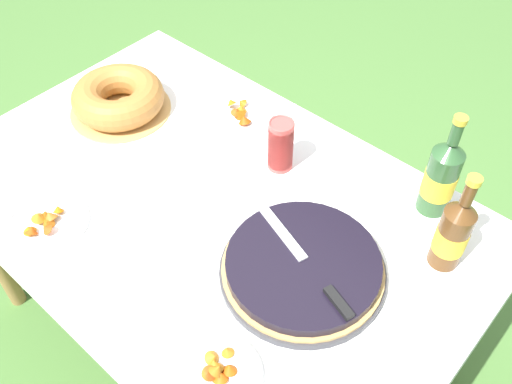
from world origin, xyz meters
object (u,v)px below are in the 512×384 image
object	(u,v)px
cup_stack	(281,145)
cider_bottle_green	(441,177)
serving_knife	(311,268)
snack_plate_right	(47,221)
snack_plate_near	(217,373)
snack_plate_left	(237,117)
bundt_cake	(118,98)
berry_tart	(303,268)
cider_bottle_amber	(453,233)

from	to	relation	value
cup_stack	cider_bottle_green	distance (m)	0.44
serving_knife	snack_plate_right	xyz separation A→B (m)	(-0.63, -0.31, -0.05)
cup_stack	snack_plate_near	size ratio (longest dim) A/B	0.83
cup_stack	cider_bottle_green	xyz separation A→B (m)	(0.41, 0.15, 0.04)
cider_bottle_green	snack_plate_near	world-z (taller)	cider_bottle_green
serving_knife	snack_plate_left	world-z (taller)	serving_knife
serving_knife	bundt_cake	size ratio (longest dim) A/B	1.14
cider_bottle_green	snack_plate_right	xyz separation A→B (m)	(-0.73, -0.73, -0.11)
berry_tart	serving_knife	size ratio (longest dim) A/B	1.12
bundt_cake	cider_bottle_amber	xyz separation A→B (m)	(1.06, 0.16, 0.06)
cider_bottle_green	snack_plate_left	xyz separation A→B (m)	(-0.64, -0.08, -0.11)
serving_knife	cider_bottle_green	bearing A→B (deg)	-85.21
berry_tart	cup_stack	xyz separation A→B (m)	(-0.28, 0.25, 0.05)
serving_knife	cup_stack	xyz separation A→B (m)	(-0.31, 0.26, 0.02)
bundt_cake	cider_bottle_green	size ratio (longest dim) A/B	1.01
cider_bottle_green	snack_plate_right	distance (m)	1.03
berry_tart	bundt_cake	size ratio (longest dim) A/B	1.28
snack_plate_left	snack_plate_right	world-z (taller)	snack_plate_left
serving_knife	snack_plate_near	distance (m)	0.32
snack_plate_near	snack_plate_right	world-z (taller)	snack_plate_near
cider_bottle_green	bundt_cake	bearing A→B (deg)	-162.68
berry_tart	snack_plate_near	bearing A→B (deg)	-85.26
bundt_cake	snack_plate_left	bearing A→B (deg)	34.86
berry_tart	cup_stack	size ratio (longest dim) A/B	2.51
snack_plate_left	snack_plate_near	bearing A→B (deg)	-49.96
berry_tart	cider_bottle_amber	world-z (taller)	cider_bottle_amber
snack_plate_near	cider_bottle_amber	bearing A→B (deg)	70.56
snack_plate_near	cup_stack	bearing A→B (deg)	118.24
cup_stack	snack_plate_right	size ratio (longest dim) A/B	0.76
cider_bottle_green	snack_plate_right	size ratio (longest dim) A/B	1.47
snack_plate_left	berry_tart	bearing A→B (deg)	-31.89
bundt_cake	cider_bottle_amber	size ratio (longest dim) A/B	1.08
cup_stack	berry_tart	bearing A→B (deg)	-41.71
snack_plate_right	cider_bottle_green	bearing A→B (deg)	44.94
cider_bottle_green	snack_plate_near	distance (m)	0.75
serving_knife	snack_plate_near	bearing A→B (deg)	107.89
berry_tart	snack_plate_right	xyz separation A→B (m)	(-0.60, -0.32, -0.02)
snack_plate_right	berry_tart	bearing A→B (deg)	28.10
serving_knife	snack_plate_left	bearing A→B (deg)	-13.24
cup_stack	cider_bottle_amber	bearing A→B (deg)	1.39
berry_tart	snack_plate_near	xyz separation A→B (m)	(0.03, -0.33, -0.02)
berry_tart	snack_plate_right	size ratio (longest dim) A/B	1.91
serving_knife	cider_bottle_green	distance (m)	0.43
bundt_cake	snack_plate_near	size ratio (longest dim) A/B	1.62
bundt_cake	berry_tart	bearing A→B (deg)	-7.43
bundt_cake	cup_stack	xyz separation A→B (m)	(0.54, 0.15, 0.03)
snack_plate_right	cider_bottle_amber	bearing A→B (deg)	35.02
serving_knife	snack_plate_right	bearing A→B (deg)	44.40
cider_bottle_amber	snack_plate_right	xyz separation A→B (m)	(-0.84, -0.59, -0.10)
cider_bottle_amber	snack_plate_right	bearing A→B (deg)	-144.98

